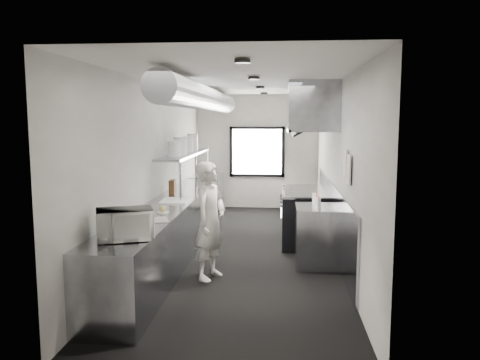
% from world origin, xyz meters
% --- Properties ---
extents(floor, '(3.00, 8.00, 0.01)m').
position_xyz_m(floor, '(0.00, 0.00, 0.00)').
color(floor, black).
rests_on(floor, ground).
extents(ceiling, '(3.00, 8.00, 0.01)m').
position_xyz_m(ceiling, '(0.00, 0.00, 2.80)').
color(ceiling, silver).
rests_on(ceiling, wall_back).
extents(wall_back, '(3.00, 0.02, 2.80)m').
position_xyz_m(wall_back, '(0.00, 4.00, 1.40)').
color(wall_back, '#BBB9B2').
rests_on(wall_back, floor).
extents(wall_front, '(3.00, 0.02, 2.80)m').
position_xyz_m(wall_front, '(0.00, -4.00, 1.40)').
color(wall_front, '#BBB9B2').
rests_on(wall_front, floor).
extents(wall_left, '(0.02, 8.00, 2.80)m').
position_xyz_m(wall_left, '(-1.50, 0.00, 1.40)').
color(wall_left, '#BBB9B2').
rests_on(wall_left, floor).
extents(wall_right, '(0.02, 8.00, 2.80)m').
position_xyz_m(wall_right, '(1.50, 0.00, 1.40)').
color(wall_right, '#BBB9B2').
rests_on(wall_right, floor).
extents(wall_cladding, '(0.03, 5.50, 1.10)m').
position_xyz_m(wall_cladding, '(1.48, 0.30, 0.55)').
color(wall_cladding, gray).
rests_on(wall_cladding, wall_right).
extents(hvac_duct, '(0.40, 6.40, 0.40)m').
position_xyz_m(hvac_duct, '(-0.70, 0.40, 2.55)').
color(hvac_duct, '#92959A').
rests_on(hvac_duct, ceiling).
extents(service_window, '(1.36, 0.05, 1.25)m').
position_xyz_m(service_window, '(0.00, 3.96, 1.40)').
color(service_window, white).
rests_on(service_window, wall_back).
extents(exhaust_hood, '(0.81, 2.20, 0.88)m').
position_xyz_m(exhaust_hood, '(1.10, 0.70, 2.39)').
color(exhaust_hood, gray).
rests_on(exhaust_hood, ceiling).
extents(prep_counter, '(0.70, 6.00, 0.90)m').
position_xyz_m(prep_counter, '(-1.15, -0.50, 0.45)').
color(prep_counter, gray).
rests_on(prep_counter, floor).
extents(pass_shelf, '(0.45, 3.00, 0.68)m').
position_xyz_m(pass_shelf, '(-1.19, 1.00, 1.54)').
color(pass_shelf, gray).
rests_on(pass_shelf, prep_counter).
extents(range, '(0.88, 1.60, 0.94)m').
position_xyz_m(range, '(1.04, 0.70, 0.47)').
color(range, black).
rests_on(range, floor).
extents(bottle_station, '(0.65, 0.80, 0.90)m').
position_xyz_m(bottle_station, '(1.15, -0.70, 0.45)').
color(bottle_station, gray).
rests_on(bottle_station, floor).
extents(far_work_table, '(0.70, 1.20, 0.90)m').
position_xyz_m(far_work_table, '(-1.15, 3.20, 0.45)').
color(far_work_table, gray).
rests_on(far_work_table, floor).
extents(notice_sheet_a, '(0.02, 0.28, 0.38)m').
position_xyz_m(notice_sheet_a, '(1.47, -1.20, 1.60)').
color(notice_sheet_a, silver).
rests_on(notice_sheet_a, wall_right).
extents(notice_sheet_b, '(0.02, 0.28, 0.38)m').
position_xyz_m(notice_sheet_b, '(1.47, -1.55, 1.55)').
color(notice_sheet_b, silver).
rests_on(notice_sheet_b, wall_right).
extents(line_cook, '(0.58, 0.70, 1.62)m').
position_xyz_m(line_cook, '(-0.37, -1.42, 0.81)').
color(line_cook, silver).
rests_on(line_cook, floor).
extents(microwave, '(0.67, 0.60, 0.33)m').
position_xyz_m(microwave, '(-1.09, -2.85, 1.07)').
color(microwave, silver).
rests_on(microwave, prep_counter).
extents(deli_tub_a, '(0.18, 0.18, 0.11)m').
position_xyz_m(deli_tub_a, '(-1.26, -2.71, 0.95)').
color(deli_tub_a, '#ABB4A6').
rests_on(deli_tub_a, prep_counter).
extents(deli_tub_b, '(0.15, 0.15, 0.09)m').
position_xyz_m(deli_tub_b, '(-1.34, -2.27, 0.95)').
color(deli_tub_b, '#ABB4A6').
rests_on(deli_tub_b, prep_counter).
extents(newspaper, '(0.41, 0.46, 0.01)m').
position_xyz_m(newspaper, '(-1.01, -1.87, 0.90)').
color(newspaper, beige).
rests_on(newspaper, prep_counter).
extents(small_plate, '(0.21, 0.21, 0.01)m').
position_xyz_m(small_plate, '(-1.04, -1.39, 0.91)').
color(small_plate, silver).
rests_on(small_plate, prep_counter).
extents(pastry, '(0.10, 0.10, 0.10)m').
position_xyz_m(pastry, '(-1.04, -1.39, 0.96)').
color(pastry, tan).
rests_on(pastry, small_plate).
extents(cutting_board, '(0.46, 0.59, 0.02)m').
position_xyz_m(cutting_board, '(-1.09, -0.40, 0.91)').
color(cutting_board, silver).
rests_on(cutting_board, prep_counter).
extents(knife_block, '(0.11, 0.22, 0.24)m').
position_xyz_m(knife_block, '(-1.30, 0.36, 1.02)').
color(knife_block, brown).
rests_on(knife_block, prep_counter).
extents(plate_stack_a, '(0.23, 0.23, 0.26)m').
position_xyz_m(plate_stack_a, '(-1.21, 0.16, 1.70)').
color(plate_stack_a, silver).
rests_on(plate_stack_a, pass_shelf).
extents(plate_stack_b, '(0.29, 0.29, 0.31)m').
position_xyz_m(plate_stack_b, '(-1.21, 0.65, 1.73)').
color(plate_stack_b, silver).
rests_on(plate_stack_b, pass_shelf).
extents(plate_stack_c, '(0.23, 0.23, 0.30)m').
position_xyz_m(plate_stack_c, '(-1.21, 1.31, 1.72)').
color(plate_stack_c, silver).
rests_on(plate_stack_c, pass_shelf).
extents(plate_stack_d, '(0.24, 0.24, 0.34)m').
position_xyz_m(plate_stack_d, '(-1.21, 1.83, 1.74)').
color(plate_stack_d, silver).
rests_on(plate_stack_d, pass_shelf).
extents(squeeze_bottle_a, '(0.07, 0.07, 0.18)m').
position_xyz_m(squeeze_bottle_a, '(1.13, -1.04, 0.99)').
color(squeeze_bottle_a, silver).
rests_on(squeeze_bottle_a, bottle_station).
extents(squeeze_bottle_b, '(0.07, 0.07, 0.17)m').
position_xyz_m(squeeze_bottle_b, '(1.12, -0.84, 0.99)').
color(squeeze_bottle_b, silver).
rests_on(squeeze_bottle_b, bottle_station).
extents(squeeze_bottle_c, '(0.07, 0.07, 0.16)m').
position_xyz_m(squeeze_bottle_c, '(1.13, -0.69, 0.98)').
color(squeeze_bottle_c, silver).
rests_on(squeeze_bottle_c, bottle_station).
extents(squeeze_bottle_d, '(0.06, 0.06, 0.17)m').
position_xyz_m(squeeze_bottle_d, '(1.14, -0.51, 0.98)').
color(squeeze_bottle_d, silver).
rests_on(squeeze_bottle_d, bottle_station).
extents(squeeze_bottle_e, '(0.07, 0.07, 0.17)m').
position_xyz_m(squeeze_bottle_e, '(1.11, -0.44, 0.98)').
color(squeeze_bottle_e, silver).
rests_on(squeeze_bottle_e, bottle_station).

